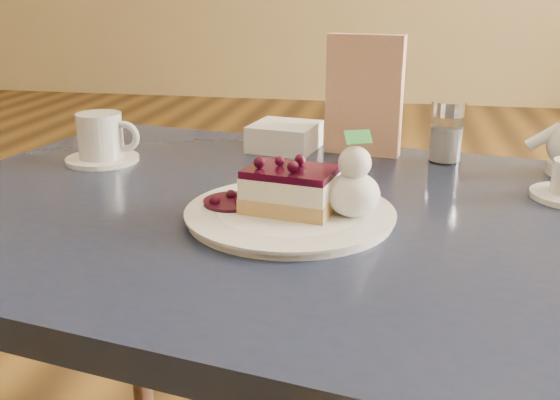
% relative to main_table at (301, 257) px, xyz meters
% --- Properties ---
extents(main_table, '(1.27, 0.96, 0.72)m').
position_rel_main_table_xyz_m(main_table, '(0.00, 0.00, 0.00)').
color(main_table, '#1A1E33').
rests_on(main_table, ground).
extents(dessert_plate, '(0.27, 0.27, 0.01)m').
position_rel_main_table_xyz_m(dessert_plate, '(-0.01, -0.05, 0.08)').
color(dessert_plate, white).
rests_on(dessert_plate, main_table).
extents(cheesecake_slice, '(0.13, 0.10, 0.06)m').
position_rel_main_table_xyz_m(cheesecake_slice, '(-0.01, -0.05, 0.12)').
color(cheesecake_slice, tan).
rests_on(cheesecake_slice, dessert_plate).
extents(whipped_cream, '(0.07, 0.07, 0.06)m').
position_rel_main_table_xyz_m(whipped_cream, '(0.07, -0.05, 0.12)').
color(whipped_cream, white).
rests_on(whipped_cream, dessert_plate).
extents(berry_sauce, '(0.08, 0.08, 0.01)m').
position_rel_main_table_xyz_m(berry_sauce, '(-0.09, -0.04, 0.09)').
color(berry_sauce, black).
rests_on(berry_sauce, dessert_plate).
extents(coffee_set, '(0.13, 0.13, 0.09)m').
position_rel_main_table_xyz_m(coffee_set, '(-0.38, 0.17, 0.11)').
color(coffee_set, white).
rests_on(coffee_set, main_table).
extents(menu_card, '(0.14, 0.05, 0.21)m').
position_rel_main_table_xyz_m(menu_card, '(0.06, 0.31, 0.18)').
color(menu_card, beige).
rests_on(menu_card, main_table).
extents(sugar_shaker, '(0.06, 0.06, 0.11)m').
position_rel_main_table_xyz_m(sugar_shaker, '(0.21, 0.28, 0.13)').
color(sugar_shaker, white).
rests_on(sugar_shaker, main_table).
extents(napkin_stack, '(0.13, 0.13, 0.05)m').
position_rel_main_table_xyz_m(napkin_stack, '(-0.08, 0.32, 0.10)').
color(napkin_stack, white).
rests_on(napkin_stack, main_table).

